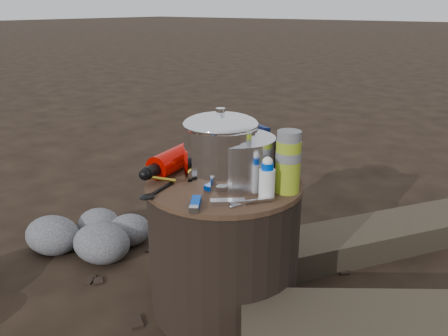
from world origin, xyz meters
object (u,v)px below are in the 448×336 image
Objects in this scene: thermos at (288,162)px; travel_mug at (287,158)px; camping_pot at (221,149)px; fuel_bottle at (177,158)px; stump at (224,246)px.

thermos is 0.13m from travel_mug.
camping_pot reaches higher than thermos.
camping_pot is 0.20m from thermos.
travel_mug is at bearing 16.91° from fuel_bottle.
stump is at bearing -128.43° from travel_mug.
stump is 0.36m from thermos.
camping_pot is 0.70× the size of fuel_bottle.
travel_mug is (-0.06, 0.11, -0.03)m from thermos.
stump is 2.18× the size of camping_pot.
camping_pot is at bearing -13.64° from fuel_bottle.
stump is 0.33m from camping_pot.
fuel_bottle is 0.35m from travel_mug.
thermos is 1.49× the size of travel_mug.
fuel_bottle is at bearing -172.75° from thermos.
camping_pot is (-0.00, -0.01, 0.33)m from stump.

